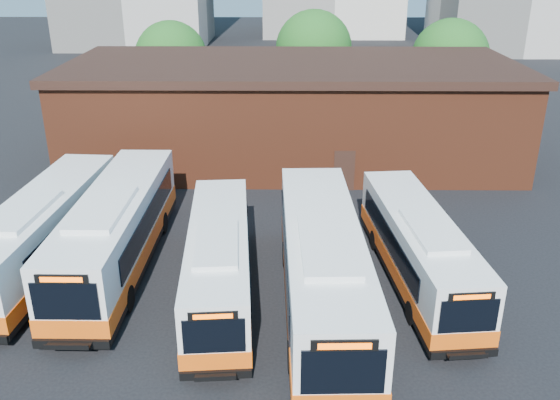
{
  "coord_description": "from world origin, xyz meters",
  "views": [
    {
      "loc": [
        -0.38,
        -18.16,
        12.96
      ],
      "look_at": [
        -0.63,
        6.01,
        2.72
      ],
      "focal_mm": 38.0,
      "sensor_mm": 36.0,
      "label": 1
    }
  ],
  "objects_px": {
    "bus_west": "(117,233)",
    "bus_east": "(418,251)",
    "bus_farwest": "(43,234)",
    "bus_midwest": "(219,264)",
    "bus_mideast": "(322,271)",
    "transit_worker": "(330,376)"
  },
  "relations": [
    {
      "from": "bus_midwest",
      "to": "bus_mideast",
      "type": "xyz_separation_m",
      "value": [
        4.06,
        -1.03,
        0.28
      ]
    },
    {
      "from": "bus_mideast",
      "to": "bus_east",
      "type": "distance_m",
      "value": 4.67
    },
    {
      "from": "bus_farwest",
      "to": "bus_midwest",
      "type": "height_order",
      "value": "bus_farwest"
    },
    {
      "from": "bus_midwest",
      "to": "bus_west",
      "type": "bearing_deg",
      "value": 149.08
    },
    {
      "from": "bus_west",
      "to": "bus_east",
      "type": "xyz_separation_m",
      "value": [
        12.83,
        -1.14,
        -0.2
      ]
    },
    {
      "from": "bus_farwest",
      "to": "bus_midwest",
      "type": "relative_size",
      "value": 1.09
    },
    {
      "from": "bus_midwest",
      "to": "bus_mideast",
      "type": "relative_size",
      "value": 0.84
    },
    {
      "from": "transit_worker",
      "to": "bus_farwest",
      "type": "bearing_deg",
      "value": 34.62
    },
    {
      "from": "bus_west",
      "to": "bus_mideast",
      "type": "relative_size",
      "value": 0.96
    },
    {
      "from": "bus_west",
      "to": "bus_east",
      "type": "relative_size",
      "value": 1.13
    },
    {
      "from": "bus_farwest",
      "to": "transit_worker",
      "type": "distance_m",
      "value": 14.61
    },
    {
      "from": "bus_farwest",
      "to": "bus_east",
      "type": "bearing_deg",
      "value": -0.61
    },
    {
      "from": "bus_midwest",
      "to": "bus_farwest",
      "type": "bearing_deg",
      "value": 159.14
    },
    {
      "from": "bus_east",
      "to": "transit_worker",
      "type": "xyz_separation_m",
      "value": [
        -4.12,
        -7.24,
        -0.55
      ]
    },
    {
      "from": "bus_west",
      "to": "bus_midwest",
      "type": "height_order",
      "value": "bus_west"
    },
    {
      "from": "bus_east",
      "to": "bus_midwest",
      "type": "bearing_deg",
      "value": -177.13
    },
    {
      "from": "bus_west",
      "to": "transit_worker",
      "type": "distance_m",
      "value": 12.11
    },
    {
      "from": "bus_farwest",
      "to": "bus_east",
      "type": "xyz_separation_m",
      "value": [
        16.07,
        -1.14,
        -0.12
      ]
    },
    {
      "from": "bus_east",
      "to": "transit_worker",
      "type": "height_order",
      "value": "bus_east"
    },
    {
      "from": "transit_worker",
      "to": "bus_mideast",
      "type": "bearing_deg",
      "value": -20.49
    },
    {
      "from": "bus_west",
      "to": "bus_midwest",
      "type": "bearing_deg",
      "value": -26.12
    },
    {
      "from": "bus_east",
      "to": "transit_worker",
      "type": "relative_size",
      "value": 6.74
    }
  ]
}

